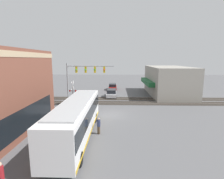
{
  "coord_description": "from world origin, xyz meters",
  "views": [
    {
      "loc": [
        -21.86,
        -0.82,
        7.08
      ],
      "look_at": [
        5.34,
        -0.03,
        2.37
      ],
      "focal_mm": 28.0,
      "sensor_mm": 36.0,
      "label": 1
    }
  ],
  "objects_px": {
    "crossing_signal": "(73,91)",
    "parked_car_silver": "(112,93)",
    "pedestrian_near_bus": "(99,126)",
    "parked_car_red": "(113,87)",
    "city_bus": "(77,118)",
    "pedestrian_by_lamp": "(1,178)"
  },
  "relations": [
    {
      "from": "crossing_signal",
      "to": "parked_car_silver",
      "type": "height_order",
      "value": "crossing_signal"
    },
    {
      "from": "pedestrian_near_bus",
      "to": "parked_car_red",
      "type": "bearing_deg",
      "value": -1.64
    },
    {
      "from": "parked_car_silver",
      "to": "parked_car_red",
      "type": "distance_m",
      "value": 8.05
    },
    {
      "from": "parked_car_silver",
      "to": "pedestrian_near_bus",
      "type": "xyz_separation_m",
      "value": [
        -16.73,
        0.71,
        0.12
      ]
    },
    {
      "from": "city_bus",
      "to": "pedestrian_near_bus",
      "type": "height_order",
      "value": "city_bus"
    },
    {
      "from": "pedestrian_by_lamp",
      "to": "parked_car_red",
      "type": "bearing_deg",
      "value": -8.87
    },
    {
      "from": "parked_car_silver",
      "to": "pedestrian_near_bus",
      "type": "distance_m",
      "value": 16.74
    },
    {
      "from": "city_bus",
      "to": "parked_car_silver",
      "type": "distance_m",
      "value": 17.73
    },
    {
      "from": "parked_car_silver",
      "to": "pedestrian_near_bus",
      "type": "bearing_deg",
      "value": 177.56
    },
    {
      "from": "city_bus",
      "to": "parked_car_red",
      "type": "height_order",
      "value": "city_bus"
    },
    {
      "from": "city_bus",
      "to": "parked_car_silver",
      "type": "height_order",
      "value": "city_bus"
    },
    {
      "from": "crossing_signal",
      "to": "parked_car_red",
      "type": "height_order",
      "value": "crossing_signal"
    },
    {
      "from": "parked_car_silver",
      "to": "pedestrian_by_lamp",
      "type": "bearing_deg",
      "value": 168.28
    },
    {
      "from": "crossing_signal",
      "to": "parked_car_silver",
      "type": "relative_size",
      "value": 0.82
    },
    {
      "from": "crossing_signal",
      "to": "pedestrian_near_bus",
      "type": "relative_size",
      "value": 2.35
    },
    {
      "from": "parked_car_red",
      "to": "parked_car_silver",
      "type": "bearing_deg",
      "value": 180.0
    },
    {
      "from": "parked_car_silver",
      "to": "parked_car_red",
      "type": "relative_size",
      "value": 1.02
    },
    {
      "from": "crossing_signal",
      "to": "pedestrian_near_bus",
      "type": "distance_m",
      "value": 11.75
    },
    {
      "from": "city_bus",
      "to": "parked_car_red",
      "type": "distance_m",
      "value": 25.71
    },
    {
      "from": "crossing_signal",
      "to": "parked_car_red",
      "type": "relative_size",
      "value": 0.83
    },
    {
      "from": "parked_car_silver",
      "to": "parked_car_red",
      "type": "xyz_separation_m",
      "value": [
        8.05,
        0.0,
        -0.02
      ]
    },
    {
      "from": "parked_car_red",
      "to": "pedestrian_by_lamp",
      "type": "bearing_deg",
      "value": 171.13
    }
  ]
}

